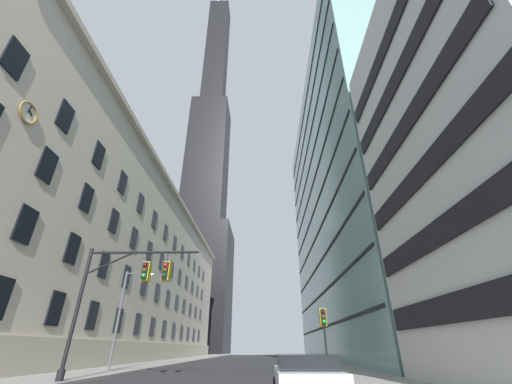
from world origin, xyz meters
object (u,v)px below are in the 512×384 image
object	(u,v)px
traffic_light_near_right	(323,321)
street_lamppost	(125,308)
traffic_signal_mast	(128,284)
parked_car	(306,379)

from	to	relation	value
traffic_light_near_right	street_lamppost	world-z (taller)	street_lamppost
traffic_signal_mast	street_lamppost	world-z (taller)	street_lamppost
traffic_signal_mast	traffic_light_near_right	size ratio (longest dim) A/B	1.78
street_lamppost	parked_car	world-z (taller)	street_lamppost
traffic_light_near_right	parked_car	world-z (taller)	traffic_light_near_right
traffic_signal_mast	street_lamppost	size ratio (longest dim) A/B	0.93
traffic_signal_mast	traffic_light_near_right	bearing A→B (deg)	18.89
street_lamppost	parked_car	bearing A→B (deg)	-48.50
street_lamppost	parked_car	size ratio (longest dim) A/B	1.49
traffic_signal_mast	traffic_light_near_right	distance (m)	11.85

